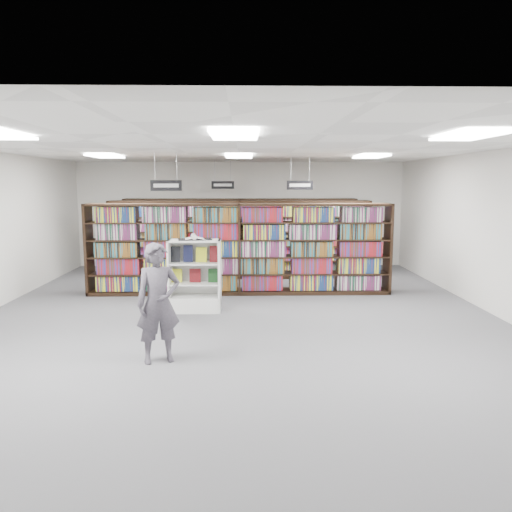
{
  "coord_description": "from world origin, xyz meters",
  "views": [
    {
      "loc": [
        0.13,
        -9.46,
        2.55
      ],
      "look_at": [
        0.35,
        0.5,
        1.1
      ],
      "focal_mm": 35.0,
      "sensor_mm": 36.0,
      "label": 1
    }
  ],
  "objects_px": {
    "shopper": "(158,303)",
    "open_book": "(195,238)",
    "bookshelf_row_near": "(239,249)",
    "endcap_display": "(195,287)"
  },
  "relations": [
    {
      "from": "bookshelf_row_near",
      "to": "shopper",
      "type": "distance_m",
      "value": 4.64
    },
    {
      "from": "bookshelf_row_near",
      "to": "shopper",
      "type": "height_order",
      "value": "bookshelf_row_near"
    },
    {
      "from": "bookshelf_row_near",
      "to": "endcap_display",
      "type": "bearing_deg",
      "value": -118.74
    },
    {
      "from": "bookshelf_row_near",
      "to": "shopper",
      "type": "bearing_deg",
      "value": -103.84
    },
    {
      "from": "bookshelf_row_near",
      "to": "open_book",
      "type": "bearing_deg",
      "value": -118.99
    },
    {
      "from": "shopper",
      "to": "open_book",
      "type": "bearing_deg",
      "value": 65.78
    },
    {
      "from": "bookshelf_row_near",
      "to": "shopper",
      "type": "relative_size",
      "value": 4.05
    },
    {
      "from": "bookshelf_row_near",
      "to": "endcap_display",
      "type": "height_order",
      "value": "bookshelf_row_near"
    },
    {
      "from": "open_book",
      "to": "endcap_display",
      "type": "bearing_deg",
      "value": -100.53
    },
    {
      "from": "bookshelf_row_near",
      "to": "open_book",
      "type": "xyz_separation_m",
      "value": [
        -0.87,
        -1.58,
        0.43
      ]
    }
  ]
}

